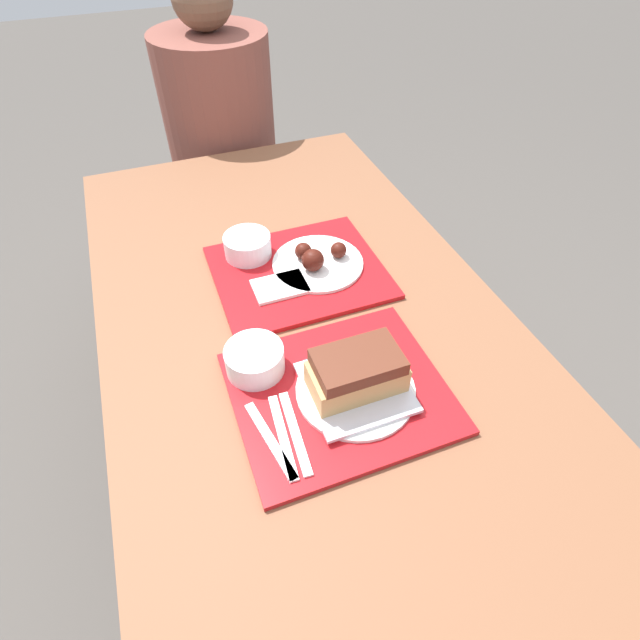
{
  "coord_description": "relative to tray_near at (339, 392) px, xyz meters",
  "views": [
    {
      "loc": [
        -0.24,
        -0.67,
        1.48
      ],
      "look_at": [
        0.01,
        -0.0,
        0.76
      ],
      "focal_mm": 28.0,
      "sensor_mm": 36.0,
      "label": 1
    }
  ],
  "objects": [
    {
      "name": "bowl_coleslaw_far",
      "position": [
        -0.05,
        0.45,
        0.04
      ],
      "size": [
        0.11,
        0.11,
        0.05
      ],
      "color": "silver",
      "rests_on": "tray_far"
    },
    {
      "name": "plastic_spoon_near",
      "position": [
        -0.15,
        -0.06,
        0.01
      ],
      "size": [
        0.05,
        0.17,
        0.0
      ],
      "color": "white",
      "rests_on": "tray_near"
    },
    {
      "name": "bowl_coleslaw_near",
      "position": [
        -0.13,
        0.1,
        0.04
      ],
      "size": [
        0.11,
        0.11,
        0.05
      ],
      "color": "silver",
      "rests_on": "tray_near"
    },
    {
      "name": "tray_near",
      "position": [
        0.0,
        0.0,
        0.0
      ],
      "size": [
        0.39,
        0.33,
        0.01
      ],
      "color": "#B21419",
      "rests_on": "picnic_table"
    },
    {
      "name": "ground_plane",
      "position": [
        0.01,
        0.16,
        -0.73
      ],
      "size": [
        12.0,
        12.0,
        0.0
      ],
      "primitive_type": "plane",
      "color": "#4C4742"
    },
    {
      "name": "picnic_bench_far",
      "position": [
        0.01,
        1.23,
        -0.35
      ],
      "size": [
        0.81,
        0.28,
        0.46
      ],
      "color": "brown",
      "rests_on": "ground_plane"
    },
    {
      "name": "tray_far",
      "position": [
        0.04,
        0.36,
        0.0
      ],
      "size": [
        0.39,
        0.33,
        0.01
      ],
      "color": "#B21419",
      "rests_on": "picnic_table"
    },
    {
      "name": "plastic_fork_near",
      "position": [
        -0.13,
        -0.06,
        0.01
      ],
      "size": [
        0.03,
        0.17,
        0.0
      ],
      "color": "white",
      "rests_on": "tray_near"
    },
    {
      "name": "picnic_table",
      "position": [
        0.01,
        0.16,
        -0.09
      ],
      "size": [
        0.85,
        1.71,
        0.72
      ],
      "color": "brown",
      "rests_on": "ground_plane"
    },
    {
      "name": "napkin_far",
      "position": [
        -0.02,
        0.31,
        0.01
      ],
      "size": [
        0.12,
        0.08,
        0.01
      ],
      "color": "white",
      "rests_on": "tray_far"
    },
    {
      "name": "wings_plate_far",
      "position": [
        0.09,
        0.36,
        0.02
      ],
      "size": [
        0.21,
        0.21,
        0.06
      ],
      "color": "white",
      "rests_on": "tray_far"
    },
    {
      "name": "person_seated_across",
      "position": [
        0.05,
        1.23,
        0.03
      ],
      "size": [
        0.38,
        0.38,
        0.74
      ],
      "color": "brown",
      "rests_on": "picnic_bench_far"
    },
    {
      "name": "condiment_packet",
      "position": [
        -0.02,
        0.07,
        0.01
      ],
      "size": [
        0.04,
        0.03,
        0.01
      ],
      "color": "#3F3F47",
      "rests_on": "tray_near"
    },
    {
      "name": "plastic_knife_near",
      "position": [
        -0.11,
        -0.06,
        0.01
      ],
      "size": [
        0.03,
        0.17,
        0.0
      ],
      "color": "white",
      "rests_on": "tray_near"
    },
    {
      "name": "brisket_sandwich_plate",
      "position": [
        0.03,
        -0.01,
        0.04
      ],
      "size": [
        0.22,
        0.22,
        0.1
      ],
      "color": "white",
      "rests_on": "tray_near"
    }
  ]
}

